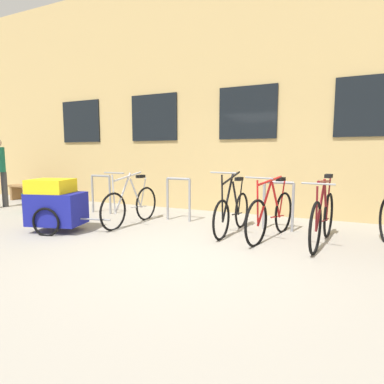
{
  "coord_description": "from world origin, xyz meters",
  "views": [
    {
      "loc": [
        1.82,
        -3.81,
        1.37
      ],
      "look_at": [
        -0.63,
        1.6,
        0.65
      ],
      "focal_mm": 29.54,
      "sensor_mm": 36.0,
      "label": 1
    }
  ],
  "objects_px": {
    "bicycle_maroon": "(323,218)",
    "bicycle_silver": "(131,205)",
    "bicycle_red": "(271,214)",
    "bicycle_black": "(232,211)",
    "wooden_bench": "(34,189)",
    "bike_trailer": "(56,204)",
    "backpack": "(28,203)"
  },
  "relations": [
    {
      "from": "bicycle_black",
      "to": "bike_trailer",
      "type": "distance_m",
      "value": 3.12
    },
    {
      "from": "bicycle_red",
      "to": "bicycle_silver",
      "type": "bearing_deg",
      "value": -177.96
    },
    {
      "from": "bike_trailer",
      "to": "backpack",
      "type": "height_order",
      "value": "bike_trailer"
    },
    {
      "from": "bicycle_maroon",
      "to": "wooden_bench",
      "type": "height_order",
      "value": "bicycle_maroon"
    },
    {
      "from": "bicycle_silver",
      "to": "bicycle_maroon",
      "type": "height_order",
      "value": "bicycle_maroon"
    },
    {
      "from": "bicycle_red",
      "to": "bike_trailer",
      "type": "relative_size",
      "value": 1.19
    },
    {
      "from": "bike_trailer",
      "to": "bicycle_silver",
      "type": "bearing_deg",
      "value": 49.0
    },
    {
      "from": "bicycle_black",
      "to": "backpack",
      "type": "relative_size",
      "value": 3.74
    },
    {
      "from": "bicycle_black",
      "to": "bicycle_maroon",
      "type": "relative_size",
      "value": 0.91
    },
    {
      "from": "bicycle_black",
      "to": "bicycle_maroon",
      "type": "xyz_separation_m",
      "value": [
        1.46,
        -0.13,
        0.03
      ]
    },
    {
      "from": "bicycle_red",
      "to": "bicycle_maroon",
      "type": "xyz_separation_m",
      "value": [
        0.77,
        -0.03,
        0.01
      ]
    },
    {
      "from": "bicycle_silver",
      "to": "backpack",
      "type": "bearing_deg",
      "value": 178.69
    },
    {
      "from": "bicycle_black",
      "to": "wooden_bench",
      "type": "relative_size",
      "value": 0.87
    },
    {
      "from": "bicycle_silver",
      "to": "wooden_bench",
      "type": "xyz_separation_m",
      "value": [
        -4.37,
        1.37,
        -0.04
      ]
    },
    {
      "from": "backpack",
      "to": "bike_trailer",
      "type": "bearing_deg",
      "value": -3.66
    },
    {
      "from": "bicycle_maroon",
      "to": "bicycle_silver",
      "type": "bearing_deg",
      "value": -178.93
    },
    {
      "from": "bike_trailer",
      "to": "wooden_bench",
      "type": "height_order",
      "value": "bike_trailer"
    },
    {
      "from": "bicycle_red",
      "to": "bicycle_black",
      "type": "bearing_deg",
      "value": 172.14
    },
    {
      "from": "wooden_bench",
      "to": "backpack",
      "type": "height_order",
      "value": "wooden_bench"
    },
    {
      "from": "bicycle_red",
      "to": "bike_trailer",
      "type": "xyz_separation_m",
      "value": [
        -3.56,
        -1.11,
        0.1
      ]
    },
    {
      "from": "bicycle_red",
      "to": "bicycle_maroon",
      "type": "distance_m",
      "value": 0.78
    },
    {
      "from": "bike_trailer",
      "to": "bicycle_red",
      "type": "bearing_deg",
      "value": 17.3
    },
    {
      "from": "bicycle_red",
      "to": "bike_trailer",
      "type": "bearing_deg",
      "value": -162.7
    },
    {
      "from": "bicycle_silver",
      "to": "bicycle_maroon",
      "type": "distance_m",
      "value": 3.45
    },
    {
      "from": "wooden_bench",
      "to": "backpack",
      "type": "xyz_separation_m",
      "value": [
        1.39,
        -1.3,
        -0.12
      ]
    },
    {
      "from": "bicycle_red",
      "to": "bicycle_silver",
      "type": "relative_size",
      "value": 1.01
    },
    {
      "from": "bicycle_black",
      "to": "bicycle_maroon",
      "type": "distance_m",
      "value": 1.46
    },
    {
      "from": "bicycle_black",
      "to": "bicycle_red",
      "type": "xyz_separation_m",
      "value": [
        0.68,
        -0.09,
        0.02
      ]
    },
    {
      "from": "bicycle_silver",
      "to": "backpack",
      "type": "height_order",
      "value": "bicycle_silver"
    },
    {
      "from": "wooden_bench",
      "to": "bicycle_red",
      "type": "bearing_deg",
      "value": -10.23
    },
    {
      "from": "bicycle_silver",
      "to": "wooden_bench",
      "type": "relative_size",
      "value": 0.92
    },
    {
      "from": "bicycle_red",
      "to": "bicycle_maroon",
      "type": "relative_size",
      "value": 0.98
    }
  ]
}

